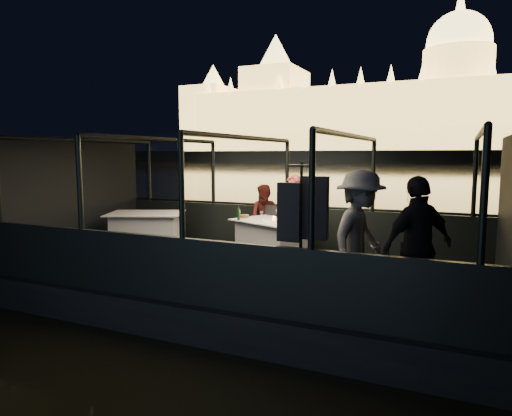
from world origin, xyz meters
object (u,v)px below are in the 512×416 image
at_px(wine_bottle, 239,212).
at_px(coat_stand, 301,242).
at_px(chair_port_left, 268,232).
at_px(person_woman_coral, 293,217).
at_px(passenger_stripe, 360,242).
at_px(chair_port_right, 292,234).
at_px(passenger_dark, 418,249).
at_px(dining_table_central, 273,240).
at_px(person_man_maroon, 265,215).
at_px(dining_table_aft, 146,233).

bearing_deg(wine_bottle, coat_stand, -48.25).
xyz_separation_m(chair_port_left, coat_stand, (1.71, -2.97, 0.45)).
relative_size(person_woman_coral, passenger_stripe, 0.88).
bearing_deg(chair_port_right, passenger_stripe, -34.00).
xyz_separation_m(chair_port_right, passenger_dark, (2.58, -2.56, 0.40)).
bearing_deg(person_woman_coral, dining_table_central, -78.48).
height_order(person_man_maroon, passenger_stripe, passenger_stripe).
relative_size(dining_table_aft, passenger_stripe, 0.83).
bearing_deg(person_woman_coral, passenger_dark, -23.44).
relative_size(chair_port_left, person_woman_coral, 0.60).
height_order(chair_port_right, coat_stand, coat_stand).
relative_size(coat_stand, person_woman_coral, 1.20).
relative_size(coat_stand, person_man_maroon, 1.38).
relative_size(chair_port_left, wine_bottle, 3.58).
bearing_deg(chair_port_left, wine_bottle, -91.07).
xyz_separation_m(person_woman_coral, passenger_dark, (2.66, -2.83, 0.10)).
bearing_deg(wine_bottle, dining_table_central, 23.27).
bearing_deg(passenger_stripe, person_man_maroon, 54.89).
xyz_separation_m(passenger_stripe, passenger_dark, (0.74, -0.13, 0.00)).
distance_m(chair_port_left, passenger_stripe, 3.41).
bearing_deg(wine_bottle, person_man_maroon, 82.04).
distance_m(dining_table_central, passenger_dark, 3.54).
xyz_separation_m(person_woman_coral, passenger_stripe, (1.91, -2.70, 0.10)).
height_order(chair_port_right, person_man_maroon, person_man_maroon).
height_order(dining_table_central, chair_port_right, chair_port_right).
bearing_deg(dining_table_aft, passenger_dark, -17.75).
height_order(person_woman_coral, person_man_maroon, person_woman_coral).
xyz_separation_m(dining_table_aft, person_woman_coral, (2.89, 1.05, 0.36)).
distance_m(coat_stand, person_woman_coral, 3.48).
bearing_deg(passenger_dark, chair_port_left, -86.71).
distance_m(person_woman_coral, wine_bottle, 1.24).
bearing_deg(coat_stand, person_man_maroon, 120.15).
xyz_separation_m(dining_table_central, person_woman_coral, (0.15, 0.72, 0.36)).
bearing_deg(wine_bottle, dining_table_aft, -177.98).
relative_size(dining_table_central, chair_port_left, 1.51).
xyz_separation_m(chair_port_right, person_woman_coral, (-0.08, 0.27, 0.30)).
relative_size(coat_stand, wine_bottle, 7.21).
bearing_deg(chair_port_right, coat_stand, -49.23).
bearing_deg(dining_table_central, passenger_stripe, -43.81).
xyz_separation_m(dining_table_central, coat_stand, (1.42, -2.52, 0.51)).
bearing_deg(wine_bottle, passenger_stripe, -32.89).
bearing_deg(chair_port_right, person_man_maroon, 177.63).
height_order(dining_table_aft, wine_bottle, wine_bottle).
relative_size(dining_table_aft, wine_bottle, 5.69).
xyz_separation_m(coat_stand, passenger_dark, (1.39, 0.41, -0.05)).
bearing_deg(coat_stand, passenger_stripe, 39.80).
relative_size(person_woman_coral, wine_bottle, 6.02).
bearing_deg(chair_port_right, passenger_dark, -25.86).
relative_size(dining_table_aft, person_man_maroon, 1.09).
relative_size(dining_table_central, wine_bottle, 5.42).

